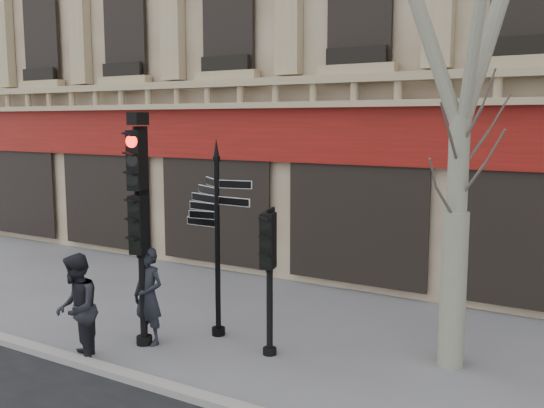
% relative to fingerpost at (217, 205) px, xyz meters
% --- Properties ---
extents(ground, '(80.00, 80.00, 0.00)m').
position_rel_fingerpost_xyz_m(ground, '(1.00, -0.92, -2.44)').
color(ground, '#5A5A5F').
rests_on(ground, ground).
extents(kerb, '(80.00, 0.25, 0.12)m').
position_rel_fingerpost_xyz_m(kerb, '(1.00, -2.32, -2.38)').
color(kerb, gray).
rests_on(kerb, ground).
extents(fingerpost, '(1.81, 1.81, 3.63)m').
position_rel_fingerpost_xyz_m(fingerpost, '(0.00, 0.00, 0.00)').
color(fingerpost, black).
rests_on(fingerpost, ground).
extents(traffic_signal_main, '(0.52, 0.43, 4.07)m').
position_rel_fingerpost_xyz_m(traffic_signal_main, '(-0.85, -1.06, 0.14)').
color(traffic_signal_main, black).
rests_on(traffic_signal_main, ground).
extents(traffic_signal_secondary, '(0.47, 0.39, 2.43)m').
position_rel_fingerpost_xyz_m(traffic_signal_secondary, '(1.30, -0.31, -0.74)').
color(traffic_signal_secondary, black).
rests_on(traffic_signal_secondary, ground).
extents(pedestrian_a, '(0.65, 0.45, 1.73)m').
position_rel_fingerpost_xyz_m(pedestrian_a, '(-0.80, -0.97, -1.57)').
color(pedestrian_a, black).
rests_on(pedestrian_a, ground).
extents(pedestrian_b, '(1.09, 1.11, 1.81)m').
position_rel_fingerpost_xyz_m(pedestrian_b, '(-1.22, -2.22, -1.53)').
color(pedestrian_b, black).
rests_on(pedestrian_b, ground).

